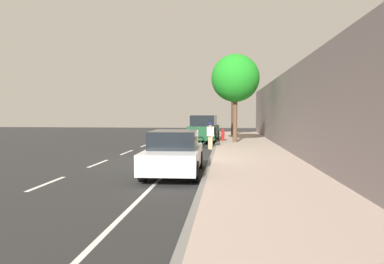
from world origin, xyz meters
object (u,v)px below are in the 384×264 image
Objects in this scene: bicycle_at_curb at (207,142)px; fire_hydrant at (223,135)px; parked_suv_green_mid at (204,128)px; parked_sedan_grey_far at (207,129)px; street_tree_far_end at (233,89)px; street_tree_mid_block at (235,78)px; cyclist_with_backpack at (211,133)px; parked_sedan_white_second at (174,153)px.

bicycle_at_curb is 1.75× the size of fire_hydrant.
parked_suv_green_mid is 5.94m from parked_sedan_grey_far.
parked_sedan_grey_far is 0.86× the size of street_tree_far_end.
cyclist_with_backpack is at bearing -114.22° from street_tree_mid_block.
parked_sedan_white_second is 0.75× the size of street_tree_mid_block.
parked_sedan_white_second reaches higher than bicycle_at_curb.
street_tree_mid_block is 1.13× the size of street_tree_far_end.
parked_suv_green_mid is 0.80× the size of street_tree_mid_block.
fire_hydrant is (1.37, -0.26, -0.44)m from parked_suv_green_mid.
street_tree_mid_block reaches higher than bicycle_at_curb.
street_tree_far_end reaches higher than parked_sedan_white_second.
parked_sedan_white_second is 5.29× the size of fire_hydrant.
bicycle_at_curb is at bearing -99.47° from street_tree_far_end.
parked_sedan_white_second is 3.03× the size of bicycle_at_curb.
parked_suv_green_mid is at bearing 96.26° from bicycle_at_curb.
parked_sedan_grey_far is at bearing 91.29° from parked_suv_green_mid.
parked_sedan_grey_far is at bearing -178.87° from street_tree_far_end.
cyclist_with_backpack is 11.37m from street_tree_far_end.
parked_sedan_white_second is 0.84× the size of street_tree_far_end.
street_tree_far_end reaches higher than fire_hydrant.
fire_hydrant reaches higher than bicycle_at_curb.
street_tree_far_end is at bearing 90.00° from street_tree_mid_block.
fire_hydrant is at bearing 83.15° from parked_sedan_white_second.
street_tree_mid_block reaches higher than parked_sedan_white_second.
street_tree_mid_block is (2.40, 11.88, 3.74)m from parked_sedan_white_second.
parked_sedan_grey_far is at bearing 103.68° from fire_hydrant.
fire_hydrant is at bearing -10.62° from parked_suv_green_mid.
cyclist_with_backpack is at bearing -98.48° from fire_hydrant.
street_tree_far_end is at bearing 82.05° from cyclist_with_backpack.
parked_sedan_white_second is at bearing -95.99° from cyclist_with_backpack.
parked_sedan_white_second is 13.16m from fire_hydrant.
parked_suv_green_mid is 2.95× the size of cyclist_with_backpack.
parked_suv_green_mid is 4.84m from cyclist_with_backpack.
parked_suv_green_mid is 0.91× the size of street_tree_far_end.
parked_sedan_white_second is 13.32m from parked_suv_green_mid.
bicycle_at_curb is at bearing 117.03° from cyclist_with_backpack.
parked_sedan_grey_far is at bearing 93.40° from bicycle_at_curb.
street_tree_far_end is (1.72, 10.34, 3.92)m from bicycle_at_curb.
street_tree_far_end is at bearing 1.13° from parked_sedan_grey_far.
parked_sedan_white_second reaches higher than fire_hydrant.
cyclist_with_backpack is 1.93× the size of fire_hydrant.
street_tree_mid_block is at bearing -33.25° from parked_suv_green_mid.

